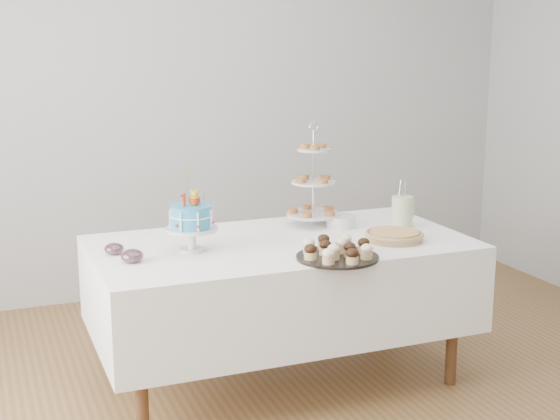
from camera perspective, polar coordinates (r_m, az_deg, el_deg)
name	(u,v)px	position (r m, az deg, el deg)	size (l,w,h in m)	color
floor	(303,404)	(4.02, 1.68, -13.99)	(5.00, 5.00, 0.00)	brown
walls	(305,135)	(3.63, 1.82, 5.47)	(5.04, 4.04, 2.70)	#A7A9AC
table	(281,283)	(4.07, 0.05, -5.38)	(1.92, 1.02, 0.77)	white
birthday_cake	(192,230)	(3.82, -6.47, -1.47)	(0.26, 0.26, 0.39)	silver
cupcake_tray	(337,250)	(3.70, 4.22, -2.91)	(0.39, 0.39, 0.09)	black
pie	(394,235)	(4.06, 8.36, -1.84)	(0.31, 0.31, 0.05)	tan
tiered_stand	(313,183)	(4.30, 2.46, 2.00)	(0.30, 0.30, 0.58)	silver
plate_stack	(341,221)	(4.31, 4.50, -0.84)	(0.16, 0.16, 0.06)	silver
pastry_plate	(319,216)	(4.52, 2.89, -0.42)	(0.24, 0.24, 0.04)	silver
jam_bowl_a	(132,256)	(3.69, -10.77, -3.33)	(0.11, 0.11, 0.06)	silver
jam_bowl_b	(114,249)	(3.85, -12.05, -2.80)	(0.09, 0.09, 0.06)	silver
utensil_pitcher	(402,210)	(4.35, 8.93, -0.02)	(0.12, 0.12, 0.26)	white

